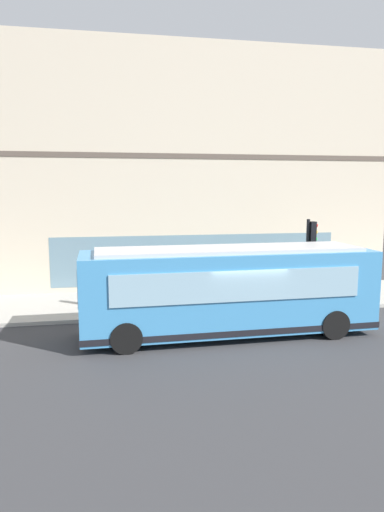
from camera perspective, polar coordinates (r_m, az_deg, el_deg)
name	(u,v)px	position (r m, az deg, el deg)	size (l,w,h in m)	color
ground	(240,336)	(16.20, 5.97, -9.87)	(120.00, 120.00, 0.00)	#38383A
sidewalk_curb	(208,300)	(20.82, 2.03, -5.49)	(4.78, 40.00, 0.15)	#B2ADA3
building_corner	(185,172)	(26.32, -0.92, 10.39)	(7.67, 20.27, 12.01)	beige
city_bus_nearside	(228,291)	(15.92, 4.53, -4.37)	(2.73, 10.08, 3.07)	#3F8CC6
traffic_light_near_corner	(310,246)	(19.78, 14.47, 1.26)	(0.32, 0.49, 3.66)	black
fire_hydrant	(276,280)	(23.58, 10.37, -2.90)	(0.35, 0.35, 0.74)	gold
pedestrian_near_hydrant	(149,275)	(21.56, -5.31, -2.41)	(0.32, 0.32, 1.57)	gold
pedestrian_walking_along_curb	(100,282)	(19.51, -11.40, -3.20)	(0.32, 0.32, 1.81)	silver
pedestrian_near_building_entrance	(284,271)	(22.79, 11.40, -1.89)	(0.32, 0.32, 1.61)	#B23338
newspaper_vending_box	(125,285)	(21.77, -8.27, -3.54)	(0.44, 0.43, 0.90)	#263F99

